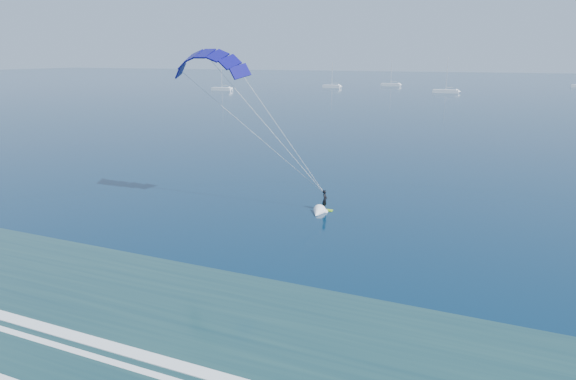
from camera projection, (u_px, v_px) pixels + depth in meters
The scene contains 5 objects.
kitesurfer_rig at pixel (262, 121), 42.50m from camera, with size 14.97×4.90×14.42m.
sailboat_0 at pixel (222, 89), 196.64m from camera, with size 8.27×2.40×11.31m.
sailboat_1 at pixel (332, 86), 213.33m from camera, with size 7.48×2.40×10.44m.
sailboat_2 at pixel (391, 85), 225.95m from camera, with size 8.41×2.40×11.37m.
sailboat_3 at pixel (446, 91), 183.68m from camera, with size 8.93×2.40×12.36m.
Camera 1 is at (17.73, -6.11, 12.76)m, focal length 32.00 mm.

